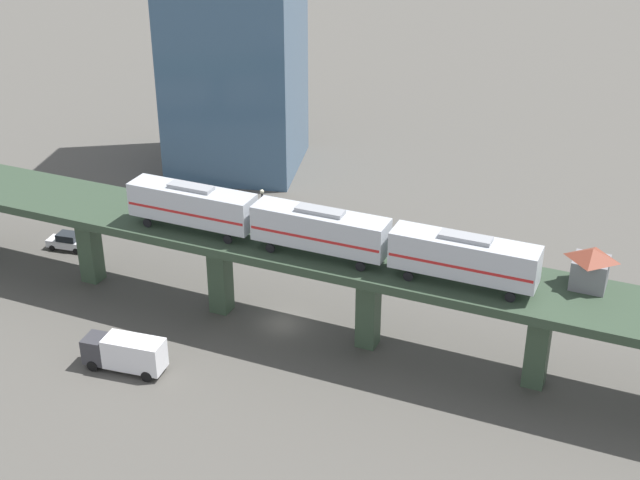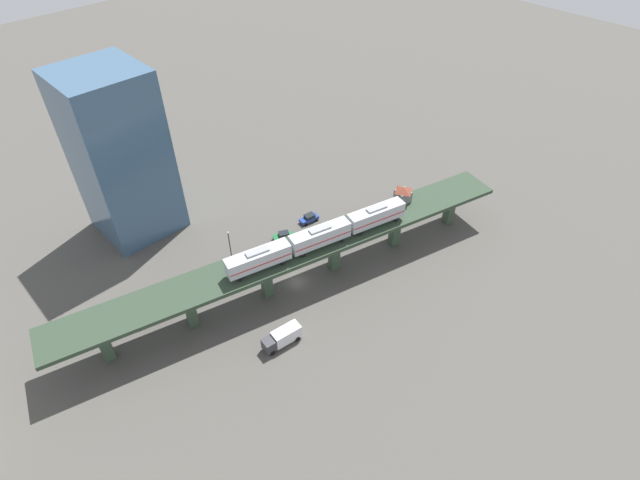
# 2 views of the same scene
# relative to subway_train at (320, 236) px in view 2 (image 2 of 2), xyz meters

# --- Properties ---
(ground_plane) EXTENTS (400.00, 400.00, 0.00)m
(ground_plane) POSITION_rel_subway_train_xyz_m (2.46, 3.94, -11.45)
(ground_plane) COLOR #4C4944
(elevated_viaduct) EXTENTS (31.11, 91.18, 8.91)m
(elevated_viaduct) POSITION_rel_subway_train_xyz_m (2.41, 3.74, -3.84)
(elevated_viaduct) COLOR #2C3D2C
(elevated_viaduct) RESTS_ON ground
(subway_train) EXTENTS (12.00, 36.72, 4.45)m
(subway_train) POSITION_rel_subway_train_xyz_m (0.00, 0.00, 0.00)
(subway_train) COLOR #ADB2BA
(subway_train) RESTS_ON elevated_viaduct
(signal_hut) EXTENTS (3.92, 3.92, 3.40)m
(signal_hut) POSITION_rel_subway_train_xyz_m (-1.83, -22.31, -0.74)
(signal_hut) COLOR slate
(signal_hut) RESTS_ON elevated_viaduct
(street_car_green) EXTENTS (3.60, 4.74, 1.89)m
(street_car_green) POSITION_rel_subway_train_xyz_m (14.15, -2.52, -10.51)
(street_car_green) COLOR #1E6638
(street_car_green) RESTS_ON ground
(street_car_blue) EXTENTS (2.51, 4.64, 1.89)m
(street_car_blue) POSITION_rel_subway_train_xyz_m (14.79, -10.79, -10.51)
(street_car_blue) COLOR #233D93
(street_car_blue) RESTS_ON ground
(street_car_white) EXTENTS (2.33, 4.57, 1.89)m
(street_car_white) POSITION_rel_subway_train_xyz_m (13.87, 30.08, -10.51)
(street_car_white) COLOR silver
(street_car_white) RESTS_ON ground
(delivery_truck) EXTENTS (3.20, 7.44, 3.20)m
(delivery_truck) POSITION_rel_subway_train_xyz_m (-6.89, 15.82, -9.69)
(delivery_truck) COLOR #333338
(delivery_truck) RESTS_ON ground
(street_lamp) EXTENTS (0.44, 0.44, 6.94)m
(street_lamp) POSITION_rel_subway_train_xyz_m (17.52, 9.06, -7.34)
(street_lamp) COLOR black
(street_lamp) RESTS_ON ground
(office_tower) EXTENTS (16.00, 16.00, 36.00)m
(office_tower) POSITION_rel_subway_train_xyz_m (40.71, 17.40, 6.55)
(office_tower) COLOR #3D5B7A
(office_tower) RESTS_ON ground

